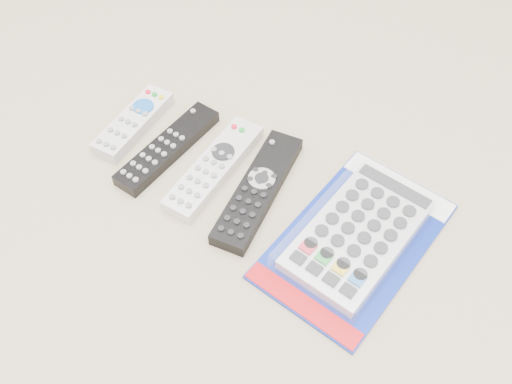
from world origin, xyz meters
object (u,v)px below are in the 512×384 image
at_px(remote_slim_black, 167,148).
at_px(remote_silver_dvd, 214,167).
at_px(remote_small_grey, 133,122).
at_px(jumbo_remote_packaged, 358,233).
at_px(remote_large_black, 258,189).

relative_size(remote_slim_black, remote_silver_dvd, 0.98).
bearing_deg(remote_silver_dvd, remote_slim_black, -177.46).
height_order(remote_small_grey, remote_slim_black, remote_small_grey).
xyz_separation_m(remote_small_grey, remote_silver_dvd, (0.16, -0.02, -0.00)).
bearing_deg(jumbo_remote_packaged, remote_large_black, -171.90).
distance_m(remote_slim_black, remote_large_black, 0.16).
relative_size(remote_small_grey, jumbo_remote_packaged, 0.52).
distance_m(remote_large_black, jumbo_remote_packaged, 0.16).
height_order(remote_small_grey, jumbo_remote_packaged, jumbo_remote_packaged).
relative_size(remote_large_black, jumbo_remote_packaged, 0.71).
distance_m(remote_slim_black, jumbo_remote_packaged, 0.32).
bearing_deg(remote_silver_dvd, remote_large_black, -1.72).
height_order(remote_silver_dvd, remote_large_black, same).
bearing_deg(remote_silver_dvd, jumbo_remote_packaged, 0.08).
relative_size(remote_slim_black, remote_large_black, 0.92).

